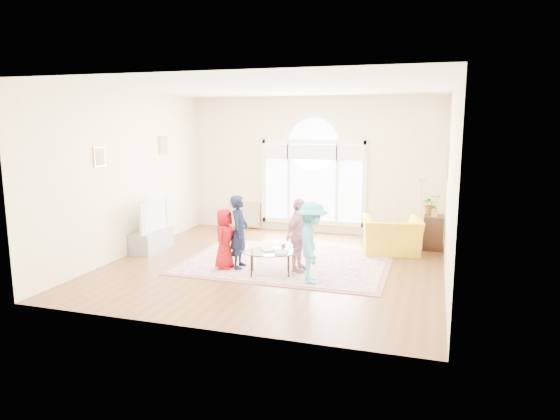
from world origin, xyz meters
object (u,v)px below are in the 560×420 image
(tv_console, at_px, (152,240))
(television, at_px, (151,215))
(armchair, at_px, (392,236))
(area_rug, at_px, (286,262))
(coffee_table, at_px, (270,253))

(tv_console, bearing_deg, television, 0.00)
(tv_console, xyz_separation_m, television, (0.01, 0.00, 0.52))
(television, height_order, armchair, television)
(area_rug, relative_size, television, 3.30)
(tv_console, relative_size, coffee_table, 0.88)
(coffee_table, height_order, armchair, armchair)
(television, distance_m, coffee_table, 3.01)
(tv_console, height_order, armchair, armchair)
(armchair, bearing_deg, coffee_table, 36.99)
(tv_console, distance_m, television, 0.52)
(area_rug, height_order, armchair, armchair)
(area_rug, relative_size, coffee_table, 3.16)
(coffee_table, bearing_deg, area_rug, 68.95)
(television, bearing_deg, tv_console, -180.00)
(area_rug, height_order, tv_console, tv_console)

